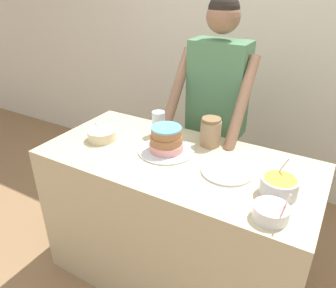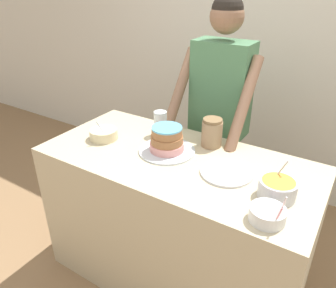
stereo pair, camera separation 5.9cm
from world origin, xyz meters
The scene contains 10 objects.
wall_back centered at (0.00, 1.76, 1.30)m, with size 10.00×0.05×2.60m.
counter centered at (0.00, 0.37, 0.46)m, with size 1.56×0.74×0.91m.
person_baker centered at (-0.01, 0.94, 1.06)m, with size 0.51×0.47×1.73m.
cake centered at (-0.09, 0.40, 0.98)m, with size 0.33×0.33×0.15m.
frosting_bowl_pink centered at (0.59, 0.12, 0.94)m, with size 0.15×0.15×0.16m.
frosting_bowl_white centered at (-0.51, 0.33, 0.95)m, with size 0.17×0.17×0.15m.
frosting_bowl_orange centered at (0.57, 0.30, 0.96)m, with size 0.17×0.17×0.16m.
drinking_glass centered at (-0.24, 0.57, 0.99)m, with size 0.08×0.08×0.16m.
ceramic_plate centered at (0.30, 0.37, 0.92)m, with size 0.27×0.27×0.01m.
stoneware_jar centered at (0.10, 0.61, 1.00)m, with size 0.12×0.12×0.17m.
Camera 1 is at (0.76, -1.03, 1.82)m, focal length 35.00 mm.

